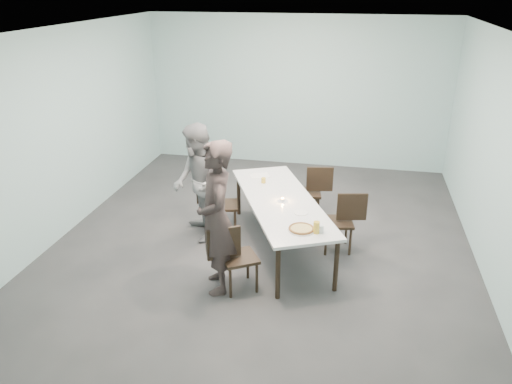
% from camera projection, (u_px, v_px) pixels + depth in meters
% --- Properties ---
extents(ground, '(7.00, 7.00, 0.00)m').
position_uv_depth(ground, '(263.00, 240.00, 7.43)').
color(ground, '#333335').
rests_on(ground, ground).
extents(room_shell, '(6.02, 7.02, 3.01)m').
position_uv_depth(room_shell, '(264.00, 106.00, 6.64)').
color(room_shell, '#A1C9CB').
rests_on(room_shell, ground).
extents(table, '(1.90, 2.74, 0.75)m').
position_uv_depth(table, '(281.00, 203.00, 6.99)').
color(table, white).
rests_on(table, ground).
extents(chair_near_left, '(0.64, 0.58, 0.87)m').
position_uv_depth(chair_near_left, '(233.00, 254.00, 6.08)').
color(chair_near_left, black).
rests_on(chair_near_left, ground).
extents(chair_far_left, '(0.65, 0.52, 0.87)m').
position_uv_depth(chair_far_left, '(218.00, 201.00, 7.53)').
color(chair_far_left, black).
rests_on(chair_far_left, ground).
extents(chair_near_right, '(0.64, 0.50, 0.87)m').
position_uv_depth(chair_near_right, '(343.00, 218.00, 7.01)').
color(chair_near_right, black).
rests_on(chair_near_right, ground).
extents(chair_far_right, '(0.64, 0.48, 0.87)m').
position_uv_depth(chair_far_right, '(312.00, 189.00, 7.97)').
color(chair_far_right, black).
rests_on(chair_far_right, ground).
extents(diner_near, '(0.68, 0.82, 1.92)m').
position_uv_depth(diner_near, '(216.00, 218.00, 5.94)').
color(diner_near, black).
rests_on(diner_near, ground).
extents(diner_far, '(0.98, 1.06, 1.74)m').
position_uv_depth(diner_far, '(197.00, 183.00, 7.21)').
color(diner_far, gray).
rests_on(diner_far, ground).
extents(pizza, '(0.34, 0.34, 0.04)m').
position_uv_depth(pizza, '(301.00, 229.00, 6.11)').
color(pizza, white).
rests_on(pizza, table).
extents(side_plate, '(0.18, 0.18, 0.01)m').
position_uv_depth(side_plate, '(301.00, 213.00, 6.56)').
color(side_plate, white).
rests_on(side_plate, table).
extents(beer_glass, '(0.08, 0.08, 0.15)m').
position_uv_depth(beer_glass, '(316.00, 227.00, 6.02)').
color(beer_glass, gold).
rests_on(beer_glass, table).
extents(water_tumbler, '(0.08, 0.08, 0.09)m').
position_uv_depth(water_tumbler, '(320.00, 229.00, 6.06)').
color(water_tumbler, silver).
rests_on(water_tumbler, table).
extents(tealight, '(0.06, 0.06, 0.05)m').
position_uv_depth(tealight, '(282.00, 200.00, 6.90)').
color(tealight, silver).
rests_on(tealight, table).
extents(amber_tumbler, '(0.07, 0.07, 0.08)m').
position_uv_depth(amber_tumbler, '(264.00, 180.00, 7.53)').
color(amber_tumbler, gold).
rests_on(amber_tumbler, table).
extents(menu, '(0.36, 0.32, 0.01)m').
position_uv_depth(menu, '(260.00, 176.00, 7.82)').
color(menu, silver).
rests_on(menu, table).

